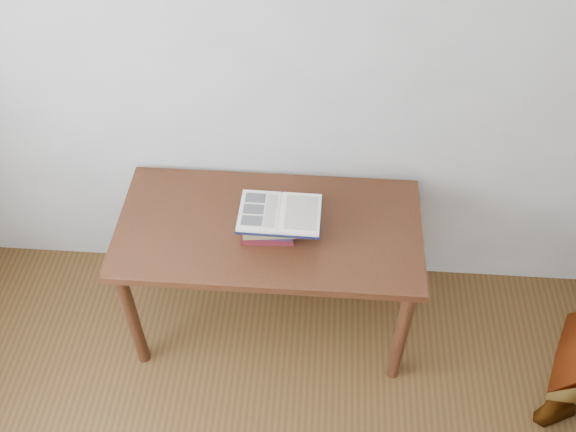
{
  "coord_description": "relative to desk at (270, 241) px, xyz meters",
  "views": [
    {
      "loc": [
        0.13,
        -0.48,
        2.81
      ],
      "look_at": [
        0.01,
        1.24,
        0.95
      ],
      "focal_mm": 40.0,
      "sensor_mm": 36.0,
      "label": 1
    }
  ],
  "objects": [
    {
      "name": "book_stack",
      "position": [
        0.01,
        -0.04,
        0.16
      ],
      "size": [
        0.25,
        0.21,
        0.12
      ],
      "color": "#5A1620",
      "rests_on": "desk"
    },
    {
      "name": "desk",
      "position": [
        0.0,
        0.0,
        0.0
      ],
      "size": [
        1.34,
        0.67,
        0.72
      ],
      "color": "#472111",
      "rests_on": "ground"
    },
    {
      "name": "open_book",
      "position": [
        0.05,
        -0.04,
        0.23
      ],
      "size": [
        0.35,
        0.25,
        0.03
      ],
      "rotation": [
        0.0,
        0.0,
        -0.02
      ],
      "color": "black",
      "rests_on": "book_stack"
    }
  ]
}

